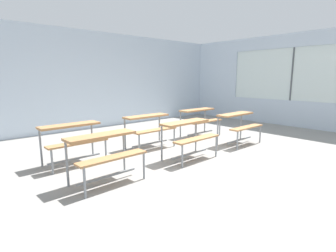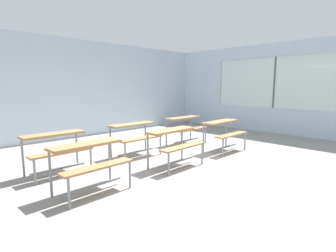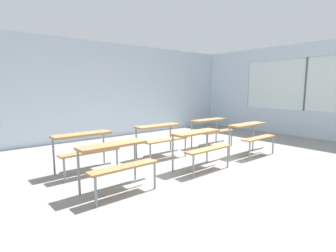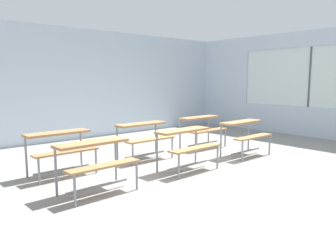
{
  "view_description": "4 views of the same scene",
  "coord_description": "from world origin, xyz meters",
  "px_view_note": "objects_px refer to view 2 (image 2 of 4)",
  "views": [
    {
      "loc": [
        -3.8,
        -3.3,
        1.6
      ],
      "look_at": [
        -0.18,
        0.77,
        0.59
      ],
      "focal_mm": 28.0,
      "sensor_mm": 36.0,
      "label": 1
    },
    {
      "loc": [
        -3.8,
        -3.3,
        1.6
      ],
      "look_at": [
        0.6,
        1.14,
        0.64
      ],
      "focal_mm": 28.0,
      "sensor_mm": 36.0,
      "label": 2
    },
    {
      "loc": [
        -3.8,
        -3.3,
        1.6
      ],
      "look_at": [
        -0.43,
        0.84,
        0.81
      ],
      "focal_mm": 28.0,
      "sensor_mm": 36.0,
      "label": 3
    },
    {
      "loc": [
        -4.21,
        -3.97,
        1.64
      ],
      "look_at": [
        -0.08,
        0.79,
        0.74
      ],
      "focal_mm": 35.22,
      "sensor_mm": 36.0,
      "label": 4
    }
  ],
  "objects_px": {
    "desk_bench_r1c0": "(56,144)",
    "desk_bench_r1c2": "(186,124)",
    "desk_bench_r0c1": "(175,139)",
    "desk_bench_r0c2": "(224,129)",
    "desk_bench_r1c1": "(135,132)",
    "desk_bench_r0c0": "(90,156)"
  },
  "relations": [
    {
      "from": "desk_bench_r1c0",
      "to": "desk_bench_r1c2",
      "type": "relative_size",
      "value": 1.01
    },
    {
      "from": "desk_bench_r1c0",
      "to": "desk_bench_r0c1",
      "type": "bearing_deg",
      "value": -34.15
    },
    {
      "from": "desk_bench_r0c1",
      "to": "desk_bench_r0c2",
      "type": "relative_size",
      "value": 1.01
    },
    {
      "from": "desk_bench_r0c1",
      "to": "desk_bench_r1c1",
      "type": "height_order",
      "value": "same"
    },
    {
      "from": "desk_bench_r1c0",
      "to": "desk_bench_r1c1",
      "type": "relative_size",
      "value": 1.01
    },
    {
      "from": "desk_bench_r0c2",
      "to": "desk_bench_r1c0",
      "type": "relative_size",
      "value": 1.0
    },
    {
      "from": "desk_bench_r0c0",
      "to": "desk_bench_r1c1",
      "type": "bearing_deg",
      "value": 32.1
    },
    {
      "from": "desk_bench_r0c0",
      "to": "desk_bench_r0c1",
      "type": "bearing_deg",
      "value": -2.13
    },
    {
      "from": "desk_bench_r1c0",
      "to": "desk_bench_r1c2",
      "type": "distance_m",
      "value": 3.53
    },
    {
      "from": "desk_bench_r1c1",
      "to": "desk_bench_r1c2",
      "type": "relative_size",
      "value": 1.0
    },
    {
      "from": "desk_bench_r1c0",
      "to": "desk_bench_r1c1",
      "type": "xyz_separation_m",
      "value": [
        1.77,
        -0.02,
        0.0
      ]
    },
    {
      "from": "desk_bench_r0c1",
      "to": "desk_bench_r0c2",
      "type": "xyz_separation_m",
      "value": [
        1.75,
        0.02,
        0.0
      ]
    },
    {
      "from": "desk_bench_r0c0",
      "to": "desk_bench_r0c2",
      "type": "relative_size",
      "value": 1.01
    },
    {
      "from": "desk_bench_r0c2",
      "to": "desk_bench_r1c1",
      "type": "bearing_deg",
      "value": 146.73
    },
    {
      "from": "desk_bench_r1c2",
      "to": "desk_bench_r0c2",
      "type": "bearing_deg",
      "value": -86.96
    },
    {
      "from": "desk_bench_r0c0",
      "to": "desk_bench_r1c2",
      "type": "height_order",
      "value": "same"
    },
    {
      "from": "desk_bench_r0c0",
      "to": "desk_bench_r0c1",
      "type": "relative_size",
      "value": 1.0
    },
    {
      "from": "desk_bench_r0c0",
      "to": "desk_bench_r1c1",
      "type": "height_order",
      "value": "same"
    },
    {
      "from": "desk_bench_r0c2",
      "to": "desk_bench_r1c1",
      "type": "distance_m",
      "value": 2.17
    },
    {
      "from": "desk_bench_r0c0",
      "to": "desk_bench_r1c2",
      "type": "distance_m",
      "value": 3.71
    },
    {
      "from": "desk_bench_r1c2",
      "to": "desk_bench_r0c0",
      "type": "bearing_deg",
      "value": -161.01
    },
    {
      "from": "desk_bench_r0c1",
      "to": "desk_bench_r1c1",
      "type": "distance_m",
      "value": 1.19
    }
  ]
}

